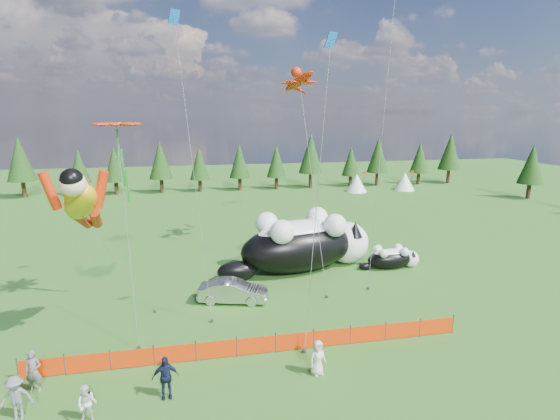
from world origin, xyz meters
TOP-DOWN VIEW (x-y plane):
  - ground at (0.00, 0.00)m, footprint 160.00×160.00m
  - safety_fence at (0.00, -3.00)m, footprint 22.06×0.06m
  - tree_line at (0.00, 45.00)m, footprint 90.00×4.00m
  - festival_tents at (11.00, 40.00)m, footprint 50.00×3.20m
  - cat_large at (5.55, 8.45)m, footprint 12.49×6.49m
  - cat_small at (12.38, 7.38)m, footprint 4.95×1.77m
  - car at (-0.55, 3.55)m, footprint 4.70×2.62m
  - spectator_a at (-9.97, -4.03)m, footprint 0.78×0.58m
  - spectator_b at (-7.25, -6.59)m, footprint 0.84×0.56m
  - spectator_c at (-4.30, -5.61)m, footprint 1.17×0.68m
  - spectator_d at (-10.03, -5.85)m, footprint 1.29×0.78m
  - spectator_e at (2.55, -5.27)m, footprint 0.96×0.79m
  - superhero_kite at (-8.27, -0.26)m, footprint 5.83×6.32m
  - gecko_kite at (6.33, 14.20)m, footprint 4.76×14.50m
  - flower_kite at (-6.87, 3.60)m, footprint 3.44×6.70m
  - diamond_kite_a at (-3.38, 4.45)m, footprint 2.03×4.04m
  - diamond_kite_c at (3.71, -2.32)m, footprint 1.94×1.46m

SIDE VIEW (x-z plane):
  - ground at x=0.00m, z-range 0.00..0.00m
  - safety_fence at x=0.00m, z-range -0.05..1.05m
  - car at x=-0.55m, z-range 0.00..1.47m
  - spectator_b at x=-7.25m, z-range 0.00..1.62m
  - spectator_e at x=2.55m, z-range 0.00..1.70m
  - cat_small at x=12.38m, z-range -0.04..1.75m
  - spectator_d at x=-10.03m, z-range 0.00..1.89m
  - spectator_c at x=-4.30m, z-range 0.00..1.92m
  - spectator_a at x=-9.97m, z-range 0.00..1.97m
  - festival_tents at x=11.00m, z-range 0.00..2.80m
  - cat_large at x=5.55m, z-range -0.11..4.45m
  - tree_line at x=0.00m, z-range 0.00..8.00m
  - superhero_kite at x=-8.27m, z-range 2.50..12.85m
  - flower_kite at x=-6.87m, z-range 5.06..17.32m
  - gecko_kite at x=6.33m, z-range 5.39..23.69m
  - diamond_kite_c at x=3.71m, z-range 6.54..22.57m
  - diamond_kite_a at x=-3.38m, z-range 7.54..25.78m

